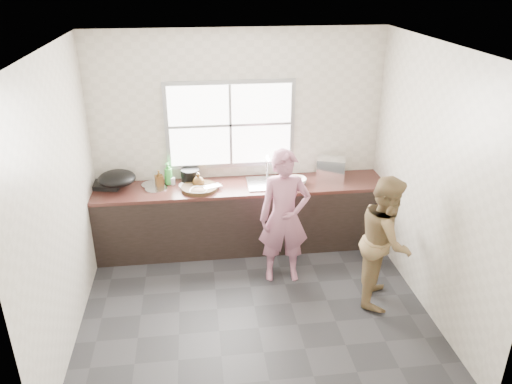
{
  "coord_description": "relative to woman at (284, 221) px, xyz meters",
  "views": [
    {
      "loc": [
        -0.53,
        -4.34,
        3.34
      ],
      "look_at": [
        0.1,
        0.65,
        1.05
      ],
      "focal_mm": 35.0,
      "sensor_mm": 36.0,
      "label": 1
    }
  ],
  "objects": [
    {
      "name": "wok",
      "position": [
        -1.9,
        0.83,
        0.27
      ],
      "size": [
        0.57,
        0.57,
        0.17
      ],
      "primitive_type": "ellipsoid",
      "rotation": [
        0.0,
        0.0,
        -0.33
      ],
      "color": "black",
      "rests_on": "burner"
    },
    {
      "name": "cutting_board",
      "position": [
        -0.92,
        0.7,
        0.15
      ],
      "size": [
        0.54,
        0.54,
        0.04
      ],
      "primitive_type": "cylinder",
      "rotation": [
        0.0,
        0.0,
        0.25
      ],
      "color": "black",
      "rests_on": "countertop"
    },
    {
      "name": "cleaver",
      "position": [
        -0.77,
        0.69,
        0.17
      ],
      "size": [
        0.25,
        0.19,
        0.01
      ],
      "primitive_type": "cube",
      "rotation": [
        0.0,
        0.0,
        0.38
      ],
      "color": "#B1B5B9",
      "rests_on": "cutting_board"
    },
    {
      "name": "glass_jar",
      "position": [
        -1.24,
        0.9,
        0.17
      ],
      "size": [
        0.07,
        0.07,
        0.09
      ],
      "primitive_type": "cylinder",
      "rotation": [
        0.0,
        0.0,
        -0.25
      ],
      "color": "#B8BBBE",
      "rests_on": "countertop"
    },
    {
      "name": "sink",
      "position": [
        -0.05,
        0.77,
        0.13
      ],
      "size": [
        0.55,
        0.45,
        0.02
      ],
      "primitive_type": "cube",
      "color": "silver",
      "rests_on": "countertop"
    },
    {
      "name": "wall_left",
      "position": [
        -2.21,
        -0.52,
        0.62
      ],
      "size": [
        0.01,
        3.2,
        2.7
      ],
      "primitive_type": "cube",
      "color": "beige",
      "rests_on": "ground"
    },
    {
      "name": "wall_front",
      "position": [
        -0.4,
        -2.13,
        0.62
      ],
      "size": [
        3.6,
        0.01,
        2.7
      ],
      "primitive_type": "cube",
      "color": "beige",
      "rests_on": "ground"
    },
    {
      "name": "wall_right",
      "position": [
        1.4,
        -0.52,
        0.62
      ],
      "size": [
        0.01,
        3.2,
        2.7
      ],
      "primitive_type": "cube",
      "color": "beige",
      "rests_on": "ground"
    },
    {
      "name": "window_frame",
      "position": [
        -0.5,
        1.07,
        0.82
      ],
      "size": [
        1.6,
        0.05,
        1.1
      ],
      "primitive_type": "cube",
      "color": "#9EA0A5",
      "rests_on": "wall_back"
    },
    {
      "name": "countertop",
      "position": [
        -0.4,
        0.77,
        0.11
      ],
      "size": [
        3.6,
        0.64,
        0.04
      ],
      "primitive_type": "cube",
      "color": "#391C17",
      "rests_on": "cabinet"
    },
    {
      "name": "pot_lid_left",
      "position": [
        -1.44,
        0.79,
        0.14
      ],
      "size": [
        0.35,
        0.35,
        0.01
      ],
      "primitive_type": "cylinder",
      "rotation": [
        0.0,
        0.0,
        0.36
      ],
      "color": "silver",
      "rests_on": "countertop"
    },
    {
      "name": "bottle_brown_tall",
      "position": [
        -1.41,
        0.87,
        0.22
      ],
      "size": [
        0.11,
        0.11,
        0.19
      ],
      "primitive_type": "imported",
      "rotation": [
        0.0,
        0.0,
        0.33
      ],
      "color": "#492E12",
      "rests_on": "countertop"
    },
    {
      "name": "wall_back",
      "position": [
        -0.4,
        1.08,
        0.62
      ],
      "size": [
        3.6,
        0.01,
        2.7
      ],
      "primitive_type": "cube",
      "color": "beige",
      "rests_on": "ground"
    },
    {
      "name": "person_side",
      "position": [
        0.98,
        -0.53,
        -0.02
      ],
      "size": [
        0.76,
        0.85,
        1.43
      ],
      "primitive_type": "imported",
      "rotation": [
        0.0,
        0.0,
        1.19
      ],
      "color": "brown",
      "rests_on": "floor"
    },
    {
      "name": "floor",
      "position": [
        -0.4,
        -0.52,
        -0.74
      ],
      "size": [
        3.6,
        3.2,
        0.01
      ],
      "primitive_type": "cube",
      "color": "#252528",
      "rests_on": "ground"
    },
    {
      "name": "faucet",
      "position": [
        -0.05,
        0.97,
        0.28
      ],
      "size": [
        0.02,
        0.02,
        0.3
      ],
      "primitive_type": "cylinder",
      "color": "silver",
      "rests_on": "countertop"
    },
    {
      "name": "burner",
      "position": [
        -2.05,
        0.97,
        0.16
      ],
      "size": [
        0.43,
        0.43,
        0.06
      ],
      "primitive_type": "cube",
      "rotation": [
        0.0,
        0.0,
        -0.19
      ],
      "color": "black",
      "rests_on": "countertop"
    },
    {
      "name": "ceiling",
      "position": [
        -0.4,
        -0.52,
        1.97
      ],
      "size": [
        3.6,
        3.2,
        0.01
      ],
      "primitive_type": "cube",
      "color": "silver",
      "rests_on": "wall_back"
    },
    {
      "name": "bowl_mince",
      "position": [
        -0.93,
        0.59,
        0.16
      ],
      "size": [
        0.26,
        0.26,
        0.05
      ],
      "primitive_type": "imported",
      "rotation": [
        0.0,
        0.0,
        -0.27
      ],
      "color": "silver",
      "rests_on": "countertop"
    },
    {
      "name": "dish_rack",
      "position": [
        0.75,
        0.87,
        0.26
      ],
      "size": [
        0.41,
        0.34,
        0.26
      ],
      "primitive_type": "cube",
      "rotation": [
        0.0,
        0.0,
        -0.3
      ],
      "color": "white",
      "rests_on": "countertop"
    },
    {
      "name": "window_glazing",
      "position": [
        -0.5,
        1.04,
        0.82
      ],
      "size": [
        1.5,
        0.01,
        1.0
      ],
      "primitive_type": "cube",
      "color": "white",
      "rests_on": "window_frame"
    },
    {
      "name": "cabinet",
      "position": [
        -0.4,
        0.77,
        -0.32
      ],
      "size": [
        3.6,
        0.62,
        0.82
      ],
      "primitive_type": "cube",
      "color": "black",
      "rests_on": "floor"
    },
    {
      "name": "bowl_held",
      "position": [
        0.12,
        0.56,
        0.16
      ],
      "size": [
        0.24,
        0.24,
        0.07
      ],
      "primitive_type": "imported",
      "rotation": [
        0.0,
        0.0,
        -0.13
      ],
      "color": "white",
      "rests_on": "countertop"
    },
    {
      "name": "black_pot",
      "position": [
        -1.02,
        0.96,
        0.21
      ],
      "size": [
        0.3,
        0.3,
        0.16
      ],
      "primitive_type": "cylinder",
      "rotation": [
        0.0,
        0.0,
        0.43
      ],
      "color": "black",
      "rests_on": "countertop"
    },
    {
      "name": "bowl_crabs",
      "position": [
        0.27,
        0.71,
        0.16
      ],
      "size": [
        0.27,
        0.27,
        0.07
      ],
      "primitive_type": "imported",
      "rotation": [
        0.0,
        0.0,
        0.37
      ],
      "color": "white",
      "rests_on": "countertop"
    },
    {
      "name": "bottle_green",
      "position": [
        -1.29,
        0.93,
        0.27
      ],
      "size": [
        0.14,
        0.14,
        0.28
      ],
      "primitive_type": "imported",
      "rotation": [
        0.0,
        0.0,
        -0.37
      ],
      "color": "green",
      "rests_on": "countertop"
    },
    {
      "name": "bottle_brown_short",
      "position": [
        -0.93,
        0.79,
        0.22
      ],
      "size": [
        0.15,
        0.15,
        0.17
      ],
      "primitive_type": "imported",
      "rotation": [
        0.0,
        0.0,
        0.17
      ],
      "color": "#4F3213",
      "rests_on": "countertop"
    },
    {
      "name": "pot_lid_right",
      "position": [
        -1.49,
        0.92,
        0.14
      ],
      "size": [
        0.3,
        0.3,
        0.01
      ],
      "primitive_type": "cylinder",
      "rotation": [
        0.0,
        0.0,
        0.1
      ],
      "color": "#B6B7BD",
      "rests_on": "countertop"
    },
    {
      "name": "woman",
      "position": [
        0.0,
        0.0,
        0.0
      ],
      "size": [
        0.56,
        0.38,
        1.46
      ],
      "primitive_type": "imported",
      "rotation": [
        0.0,
        0.0,
        -0.06
      ],
      "color": "#A56379",
      "rests_on": "floor"
    },
    {
      "name": "plate_food",
      "position": [
        -1.05,
        0.82,
        0.14
      ],
      "size": [
        0.32,
        0.32,
        0.02
      ],
      "primitive_type": "cylinder",
      "rotation": [
        0.0,
        0.0,
        -0.39
      ],
      "color": "silver",
      "rests_on": "countertop"
    }
  ]
}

